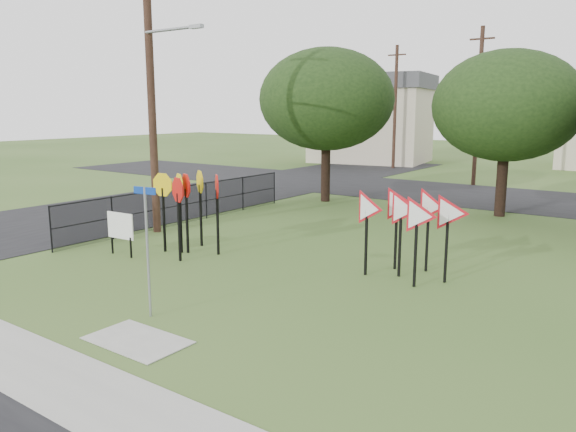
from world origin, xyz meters
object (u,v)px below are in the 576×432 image
Objects in this scene: street_name_sign at (147,243)px; yield_sign_cluster at (409,213)px; stop_sign_cluster at (187,194)px; info_board at (120,227)px.

yield_sign_cluster is at bearing 61.29° from street_name_sign.
info_board is at bearing -134.70° from stop_sign_cluster.
stop_sign_cluster is 6.77m from yield_sign_cluster.
stop_sign_cluster reaches higher than info_board.
yield_sign_cluster reaches higher than info_board.
stop_sign_cluster is 0.83× the size of yield_sign_cluster.
yield_sign_cluster is 2.25× the size of info_board.
yield_sign_cluster is (6.57, 1.63, -0.12)m from stop_sign_cluster.
stop_sign_cluster reaches higher than yield_sign_cluster.
street_name_sign reaches higher than info_board.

